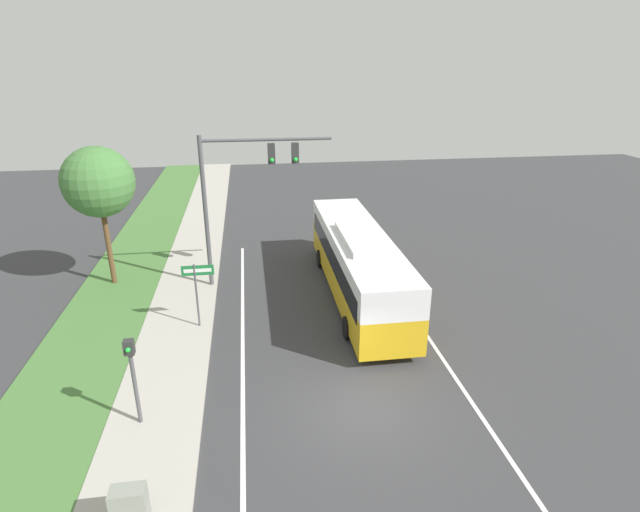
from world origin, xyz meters
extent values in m
plane|color=#38383A|center=(0.00, 0.00, 0.00)|extent=(80.00, 80.00, 0.00)
cube|color=#ADA89E|center=(-6.20, 0.00, 0.06)|extent=(2.80, 80.00, 0.12)
cube|color=#477538|center=(-9.40, 0.00, 0.05)|extent=(3.60, 80.00, 0.10)
cube|color=silver|center=(-3.60, 0.00, 0.00)|extent=(0.14, 30.00, 0.01)
cube|color=silver|center=(3.60, 0.00, 0.00)|extent=(0.14, 30.00, 0.01)
cube|color=gold|center=(1.62, 8.00, 1.09)|extent=(2.42, 11.83, 1.45)
cube|color=white|center=(1.62, 8.00, 2.41)|extent=(2.42, 11.83, 1.19)
cube|color=black|center=(1.62, 8.00, 2.00)|extent=(2.46, 10.89, 0.90)
cube|color=white|center=(1.62, 7.11, 3.12)|extent=(1.70, 4.14, 0.24)
cylinder|color=black|center=(0.46, 11.67, 0.46)|extent=(0.28, 0.91, 0.91)
cylinder|color=black|center=(2.78, 11.67, 0.46)|extent=(0.28, 0.91, 0.91)
cylinder|color=black|center=(0.46, 4.33, 0.46)|extent=(0.28, 0.91, 0.91)
cylinder|color=black|center=(2.78, 4.33, 0.46)|extent=(0.28, 0.91, 0.91)
cylinder|color=#4C4C51|center=(-5.05, 9.96, 3.56)|extent=(0.20, 0.20, 7.13)
cylinder|color=#4C4C51|center=(-2.17, 9.96, 6.88)|extent=(5.75, 0.14, 0.14)
cube|color=#2D2D2D|center=(-1.98, 9.96, 6.26)|extent=(0.32, 0.28, 0.90)
sphere|color=#1ED838|center=(-1.98, 9.78, 6.01)|extent=(0.18, 0.18, 0.18)
cube|color=#2D2D2D|center=(-0.93, 9.96, 6.26)|extent=(0.32, 0.28, 0.90)
sphere|color=#1ED838|center=(-0.93, 9.78, 6.01)|extent=(0.18, 0.18, 0.18)
cylinder|color=#4C4C51|center=(-6.59, 0.32, 1.45)|extent=(0.12, 0.12, 2.90)
cube|color=#2D2D2D|center=(-6.59, 0.32, 2.68)|extent=(0.28, 0.24, 0.44)
sphere|color=#1ED838|center=(-6.59, 0.17, 2.68)|extent=(0.14, 0.14, 0.14)
cylinder|color=#4C4C51|center=(-5.31, 5.96, 1.39)|extent=(0.08, 0.08, 2.79)
cube|color=#196B33|center=(-5.19, 5.96, 2.53)|extent=(1.24, 0.03, 0.41)
cube|color=white|center=(-5.19, 5.94, 2.53)|extent=(1.06, 0.01, 0.14)
cube|color=gray|center=(-6.06, -3.48, 0.74)|extent=(0.78, 0.44, 1.23)
cylinder|color=brown|center=(-9.73, 10.90, 2.09)|extent=(0.24, 0.24, 3.98)
sphere|color=#427538|center=(-9.73, 10.90, 5.03)|extent=(3.19, 3.19, 3.19)
camera|label=1|loc=(-3.05, -12.29, 10.12)|focal=28.00mm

